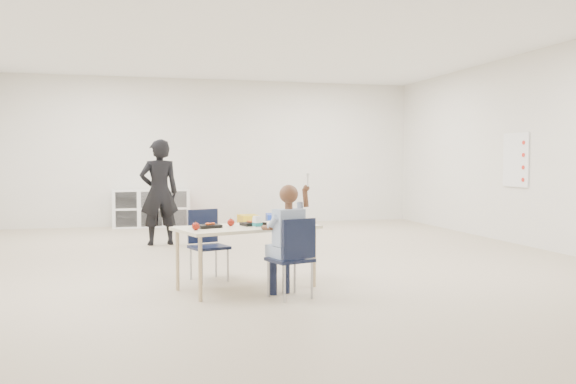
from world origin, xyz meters
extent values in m
plane|color=#C4B296|center=(0.00, 0.00, 0.00)|extent=(9.00, 9.00, 0.00)
plane|color=white|center=(0.00, 0.00, 2.80)|extent=(9.00, 9.00, 0.00)
cube|color=white|center=(0.00, 4.50, 1.40)|extent=(8.00, 0.02, 2.80)
cube|color=white|center=(0.00, -4.50, 1.40)|extent=(8.00, 0.02, 2.80)
cube|color=white|center=(4.00, 0.00, 1.40)|extent=(0.02, 9.00, 2.80)
cube|color=#FCEFC9|center=(-0.48, -1.54, 0.59)|extent=(1.46, 1.03, 0.03)
cube|color=black|center=(-0.40, -1.49, 0.62)|extent=(0.26, 0.22, 0.03)
cube|color=black|center=(-0.85, -1.61, 0.62)|extent=(0.26, 0.22, 0.03)
cube|color=white|center=(-0.39, -1.65, 0.66)|extent=(0.09, 0.09, 0.10)
ellipsoid|color=tan|center=(-0.17, -1.56, 0.64)|extent=(0.09, 0.09, 0.07)
sphere|color=maroon|center=(-0.62, -1.51, 0.64)|extent=(0.07, 0.07, 0.07)
sphere|color=maroon|center=(-0.99, -1.78, 0.64)|extent=(0.07, 0.07, 0.07)
cube|color=white|center=(-1.20, 4.28, 0.35)|extent=(1.40, 0.40, 0.70)
cube|color=white|center=(3.98, 0.60, 1.25)|extent=(0.02, 0.60, 0.80)
imported|color=black|center=(-1.16, 1.79, 0.78)|extent=(0.61, 0.45, 1.55)
cube|color=red|center=(-0.25, 3.98, 0.11)|extent=(0.45, 0.52, 0.22)
cube|color=gold|center=(0.59, 3.98, 0.11)|extent=(0.38, 0.46, 0.21)
cube|color=#1838B8|center=(1.08, 3.77, 0.12)|extent=(0.43, 0.53, 0.23)
camera|label=1|loc=(-1.55, -7.31, 1.25)|focal=38.00mm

